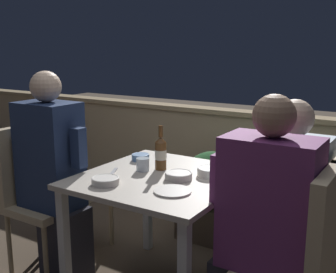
{
  "coord_description": "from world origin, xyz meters",
  "views": [
    {
      "loc": [
        1.27,
        -1.95,
        1.47
      ],
      "look_at": [
        0.0,
        0.07,
        0.96
      ],
      "focal_mm": 45.0,
      "sensor_mm": 36.0,
      "label": 1
    }
  ],
  "objects_px": {
    "chair_left_near": "(34,185)",
    "person_purple_stripe": "(261,230)",
    "person_blue_shirt": "(282,211)",
    "beer_bottle": "(161,153)",
    "person_navy_jumper": "(55,176)",
    "chair_right_near": "(304,254)",
    "chair_left_far": "(66,171)",
    "chair_right_far": "(321,226)"
  },
  "relations": [
    {
      "from": "chair_left_near",
      "to": "person_navy_jumper",
      "type": "distance_m",
      "value": 0.22
    },
    {
      "from": "chair_right_far",
      "to": "person_purple_stripe",
      "type": "bearing_deg",
      "value": -120.18
    },
    {
      "from": "person_navy_jumper",
      "to": "person_purple_stripe",
      "type": "height_order",
      "value": "person_navy_jumper"
    },
    {
      "from": "chair_right_near",
      "to": "person_blue_shirt",
      "type": "xyz_separation_m",
      "value": [
        -0.2,
        0.34,
        0.04
      ]
    },
    {
      "from": "chair_right_near",
      "to": "person_purple_stripe",
      "type": "distance_m",
      "value": 0.21
    },
    {
      "from": "chair_left_near",
      "to": "chair_right_far",
      "type": "relative_size",
      "value": 1.0
    },
    {
      "from": "chair_right_near",
      "to": "beer_bottle",
      "type": "distance_m",
      "value": 1.03
    },
    {
      "from": "person_blue_shirt",
      "to": "beer_bottle",
      "type": "relative_size",
      "value": 4.48
    },
    {
      "from": "beer_bottle",
      "to": "person_purple_stripe",
      "type": "bearing_deg",
      "value": -21.9
    },
    {
      "from": "chair_left_far",
      "to": "person_purple_stripe",
      "type": "height_order",
      "value": "person_purple_stripe"
    },
    {
      "from": "chair_right_far",
      "to": "beer_bottle",
      "type": "relative_size",
      "value": 3.57
    },
    {
      "from": "chair_right_near",
      "to": "chair_right_far",
      "type": "bearing_deg",
      "value": 90.34
    },
    {
      "from": "chair_left_far",
      "to": "person_blue_shirt",
      "type": "distance_m",
      "value": 1.59
    },
    {
      "from": "person_blue_shirt",
      "to": "beer_bottle",
      "type": "distance_m",
      "value": 0.78
    },
    {
      "from": "chair_left_near",
      "to": "person_navy_jumper",
      "type": "bearing_deg",
      "value": -0.0
    },
    {
      "from": "person_navy_jumper",
      "to": "chair_left_far",
      "type": "height_order",
      "value": "person_navy_jumper"
    },
    {
      "from": "person_purple_stripe",
      "to": "beer_bottle",
      "type": "xyz_separation_m",
      "value": [
        -0.75,
        0.3,
        0.2
      ]
    },
    {
      "from": "person_navy_jumper",
      "to": "chair_right_near",
      "type": "relative_size",
      "value": 1.37
    },
    {
      "from": "chair_left_far",
      "to": "chair_right_far",
      "type": "distance_m",
      "value": 1.79
    },
    {
      "from": "person_navy_jumper",
      "to": "chair_right_near",
      "type": "height_order",
      "value": "person_navy_jumper"
    },
    {
      "from": "person_purple_stripe",
      "to": "person_navy_jumper",
      "type": "bearing_deg",
      "value": 179.86
    },
    {
      "from": "chair_right_near",
      "to": "person_purple_stripe",
      "type": "bearing_deg",
      "value": -180.0
    },
    {
      "from": "chair_right_near",
      "to": "person_navy_jumper",
      "type": "bearing_deg",
      "value": 179.87
    },
    {
      "from": "person_purple_stripe",
      "to": "person_blue_shirt",
      "type": "distance_m",
      "value": 0.34
    },
    {
      "from": "chair_left_near",
      "to": "beer_bottle",
      "type": "bearing_deg",
      "value": 20.38
    },
    {
      "from": "person_blue_shirt",
      "to": "beer_bottle",
      "type": "xyz_separation_m",
      "value": [
        -0.74,
        -0.04,
        0.23
      ]
    },
    {
      "from": "chair_left_near",
      "to": "person_purple_stripe",
      "type": "height_order",
      "value": "person_purple_stripe"
    },
    {
      "from": "chair_left_near",
      "to": "chair_right_far",
      "type": "distance_m",
      "value": 1.78
    },
    {
      "from": "chair_left_near",
      "to": "chair_left_far",
      "type": "distance_m",
      "value": 0.33
    },
    {
      "from": "chair_left_near",
      "to": "chair_left_far",
      "type": "relative_size",
      "value": 1.0
    },
    {
      "from": "chair_right_far",
      "to": "beer_bottle",
      "type": "xyz_separation_m",
      "value": [
        -0.95,
        -0.04,
        0.26
      ]
    },
    {
      "from": "chair_right_far",
      "to": "person_navy_jumper",
      "type": "bearing_deg",
      "value": -167.74
    },
    {
      "from": "beer_bottle",
      "to": "person_blue_shirt",
      "type": "bearing_deg",
      "value": 3.0
    },
    {
      "from": "chair_right_near",
      "to": "chair_left_near",
      "type": "bearing_deg",
      "value": 179.89
    },
    {
      "from": "chair_right_near",
      "to": "beer_bottle",
      "type": "relative_size",
      "value": 3.57
    },
    {
      "from": "chair_left_near",
      "to": "person_navy_jumper",
      "type": "height_order",
      "value": "person_navy_jumper"
    },
    {
      "from": "chair_left_near",
      "to": "person_purple_stripe",
      "type": "xyz_separation_m",
      "value": [
        1.55,
        -0.0,
        0.06
      ]
    },
    {
      "from": "chair_right_near",
      "to": "beer_bottle",
      "type": "xyz_separation_m",
      "value": [
        -0.95,
        0.3,
        0.26
      ]
    },
    {
      "from": "chair_right_near",
      "to": "person_blue_shirt",
      "type": "distance_m",
      "value": 0.4
    },
    {
      "from": "chair_right_near",
      "to": "chair_right_far",
      "type": "xyz_separation_m",
      "value": [
        -0.0,
        0.34,
        0.0
      ]
    },
    {
      "from": "person_navy_jumper",
      "to": "beer_bottle",
      "type": "xyz_separation_m",
      "value": [
        0.6,
        0.3,
        0.17
      ]
    },
    {
      "from": "chair_left_near",
      "to": "person_blue_shirt",
      "type": "relative_size",
      "value": 0.8
    }
  ]
}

